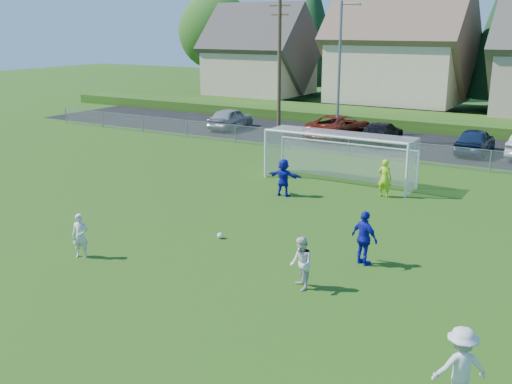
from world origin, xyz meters
TOP-DOWN VIEW (x-y plane):
  - ground at (0.00, 0.00)m, footprint 160.00×160.00m
  - asphalt_lot at (0.00, 27.50)m, footprint 60.00×60.00m
  - grass_embankment at (0.00, 35.00)m, footprint 70.00×6.00m
  - soccer_ball at (-0.46, 6.23)m, footprint 0.22×0.22m
  - player_white_a at (-3.41, 2.34)m, footprint 0.65×0.56m
  - player_white_b at (4.01, 3.88)m, footprint 0.96×0.98m
  - player_white_c at (9.29, 0.53)m, footprint 1.28×1.17m
  - player_blue_a at (4.91, 6.61)m, footprint 1.14×0.81m
  - player_blue_b at (-1.20, 12.42)m, footprint 1.62×0.60m
  - goalkeeper at (2.79, 14.61)m, footprint 0.64×0.42m
  - car_a at (-13.35, 26.49)m, footprint 2.23×4.77m
  - car_c at (-4.81, 27.02)m, footprint 3.23×6.13m
  - car_d at (-1.68, 26.73)m, footprint 2.44×5.11m
  - car_e at (4.26, 26.59)m, footprint 1.87×4.57m
  - soccer_goal at (0.00, 16.05)m, footprint 7.42×1.90m
  - chainlink_fence at (0.00, 22.00)m, footprint 52.06×0.06m
  - streetlight at (-4.45, 26.00)m, footprint 1.38×0.18m
  - utility_pole at (-9.50, 27.00)m, footprint 1.60×0.26m
  - houses_row at (1.97, 42.46)m, footprint 53.90×11.45m
  - tree_row at (1.04, 48.74)m, footprint 65.98×12.36m

SIDE VIEW (x-z plane):
  - ground at x=0.00m, z-range 0.00..0.00m
  - asphalt_lot at x=0.00m, z-range 0.01..0.01m
  - soccer_ball at x=-0.46m, z-range 0.00..0.22m
  - grass_embankment at x=0.00m, z-range 0.00..0.80m
  - chainlink_fence at x=0.00m, z-range 0.03..1.23m
  - car_d at x=-1.68m, z-range 0.00..1.44m
  - player_white_a at x=-3.41m, z-range 0.00..1.50m
  - car_e at x=4.26m, z-range 0.00..1.55m
  - car_a at x=-13.35m, z-range 0.00..1.58m
  - player_white_b at x=4.01m, z-range 0.00..1.59m
  - car_c at x=-4.81m, z-range 0.00..1.64m
  - player_blue_b at x=-1.20m, z-range 0.00..1.72m
  - player_white_c at x=9.29m, z-range 0.00..1.73m
  - goalkeeper at x=2.79m, z-range 0.00..1.73m
  - player_blue_a at x=4.91m, z-range 0.00..1.80m
  - soccer_goal at x=0.00m, z-range 0.38..2.88m
  - streetlight at x=-4.45m, z-range 0.34..9.34m
  - utility_pole at x=-9.50m, z-range 0.15..10.15m
  - tree_row at x=1.04m, z-range 0.01..13.81m
  - houses_row at x=1.97m, z-range 0.69..13.97m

